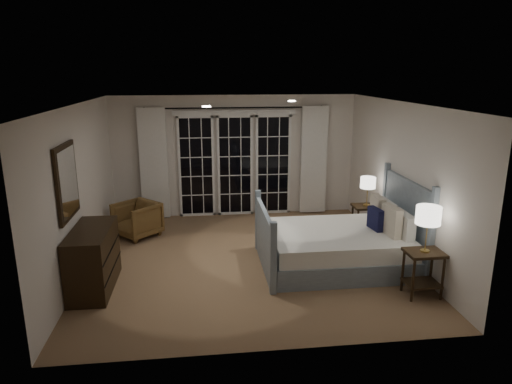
{
  "coord_description": "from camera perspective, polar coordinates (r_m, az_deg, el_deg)",
  "views": [
    {
      "loc": [
        -0.69,
        -6.83,
        2.97
      ],
      "look_at": [
        0.18,
        0.32,
        1.05
      ],
      "focal_mm": 32.0,
      "sensor_mm": 36.0,
      "label": 1
    }
  ],
  "objects": [
    {
      "name": "lamp_right",
      "position": [
        8.35,
        13.82,
        1.09
      ],
      "size": [
        0.27,
        0.27,
        0.52
      ],
      "color": "tan",
      "rests_on": "nightstand_right"
    },
    {
      "name": "armchair",
      "position": [
        8.67,
        -14.64,
        -3.34
      ],
      "size": [
        0.99,
        0.99,
        0.64
      ],
      "primitive_type": "imported",
      "rotation": [
        0.0,
        0.0,
        -0.8
      ],
      "color": "brown",
      "rests_on": "floor"
    },
    {
      "name": "french_doors",
      "position": [
        9.5,
        -2.63,
        3.5
      ],
      "size": [
        2.5,
        0.04,
        2.2
      ],
      "color": "black",
      "rests_on": "wall_back"
    },
    {
      "name": "downlight_b",
      "position": [
        6.45,
        -6.22,
        10.58
      ],
      "size": [
        0.12,
        0.12,
        0.01
      ],
      "primitive_type": "cylinder",
      "color": "white",
      "rests_on": "ceiling"
    },
    {
      "name": "curtain_rod",
      "position": [
        9.28,
        -2.69,
        10.47
      ],
      "size": [
        3.5,
        0.03,
        0.03
      ],
      "primitive_type": "cylinder",
      "rotation": [
        0.0,
        1.57,
        0.0
      ],
      "color": "black",
      "rests_on": "wall_back"
    },
    {
      "name": "wall_back",
      "position": [
        9.51,
        -2.66,
        4.5
      ],
      "size": [
        5.0,
        0.02,
        2.5
      ],
      "primitive_type": "cube",
      "color": "silver",
      "rests_on": "floor"
    },
    {
      "name": "bed",
      "position": [
        7.3,
        10.39,
        -6.49
      ],
      "size": [
        2.3,
        1.65,
        1.34
      ],
      "color": "#84949F",
      "rests_on": "floor"
    },
    {
      "name": "nightstand_right",
      "position": [
        8.52,
        13.56,
        -3.02
      ],
      "size": [
        0.48,
        0.38,
        0.62
      ],
      "color": "black",
      "rests_on": "floor"
    },
    {
      "name": "curtain_left",
      "position": [
        9.44,
        -12.65,
        3.45
      ],
      "size": [
        0.55,
        0.1,
        2.25
      ],
      "primitive_type": "cube",
      "color": "white",
      "rests_on": "curtain_rod"
    },
    {
      "name": "floor",
      "position": [
        7.48,
        -1.08,
        -8.47
      ],
      "size": [
        5.0,
        5.0,
        0.0
      ],
      "primitive_type": "plane",
      "color": "brown",
      "rests_on": "ground"
    },
    {
      "name": "curtain_right",
      "position": [
        9.67,
        7.22,
        3.97
      ],
      "size": [
        0.55,
        0.1,
        2.25
      ],
      "primitive_type": "cube",
      "color": "white",
      "rests_on": "curtain_rod"
    },
    {
      "name": "wall_front",
      "position": [
        4.71,
        1.98,
        -6.5
      ],
      "size": [
        5.0,
        0.02,
        2.5
      ],
      "primitive_type": "cube",
      "color": "silver",
      "rests_on": "floor"
    },
    {
      "name": "ceiling",
      "position": [
        6.88,
        -1.18,
        11.01
      ],
      "size": [
        5.0,
        5.0,
        0.0
      ],
      "primitive_type": "plane",
      "rotation": [
        3.14,
        0.0,
        0.0
      ],
      "color": "white",
      "rests_on": "wall_back"
    },
    {
      "name": "mirror",
      "position": [
        6.52,
        -22.56,
        1.19
      ],
      "size": [
        0.05,
        0.85,
        1.0
      ],
      "color": "black",
      "rests_on": "wall_left"
    },
    {
      "name": "nightstand_left",
      "position": [
        6.61,
        20.17,
        -8.74
      ],
      "size": [
        0.49,
        0.39,
        0.64
      ],
      "color": "black",
      "rests_on": "floor"
    },
    {
      "name": "dresser",
      "position": [
        6.79,
        -19.69,
        -7.91
      ],
      "size": [
        0.52,
        1.23,
        0.87
      ],
      "color": "black",
      "rests_on": "floor"
    },
    {
      "name": "lamp_left",
      "position": [
        6.37,
        20.74,
        -2.79
      ],
      "size": [
        0.32,
        0.32,
        0.63
      ],
      "color": "tan",
      "rests_on": "nightstand_left"
    },
    {
      "name": "downlight_a",
      "position": [
        7.59,
        4.49,
        11.26
      ],
      "size": [
        0.12,
        0.12,
        0.01
      ],
      "primitive_type": "cylinder",
      "color": "white",
      "rests_on": "ceiling"
    },
    {
      "name": "wall_left",
      "position": [
        7.27,
        -21.13,
        0.23
      ],
      "size": [
        0.02,
        5.0,
        2.5
      ],
      "primitive_type": "cube",
      "color": "silver",
      "rests_on": "floor"
    },
    {
      "name": "wall_right",
      "position": [
        7.73,
        17.65,
        1.36
      ],
      "size": [
        0.02,
        5.0,
        2.5
      ],
      "primitive_type": "cube",
      "color": "silver",
      "rests_on": "floor"
    }
  ]
}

